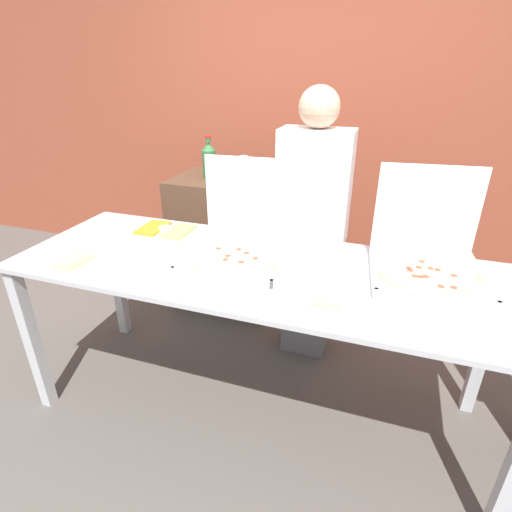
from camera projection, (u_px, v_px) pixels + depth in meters
ground_plane at (256, 405)px, 2.25m from camera, size 16.00×16.00×0.00m
brick_wall_behind at (327, 112)px, 3.09m from camera, size 10.00×0.06×2.80m
buffet_table at (256, 285)px, 1.91m from camera, size 2.33×0.81×0.88m
pizza_box_far_right at (240, 243)px, 1.90m from camera, size 0.48×0.50×0.45m
pizza_box_near_right at (426, 259)px, 1.75m from camera, size 0.50×0.52×0.45m
paper_plate_front_left at (329, 298)px, 1.59m from camera, size 0.25×0.25×0.03m
paper_plate_front_right at (73, 262)px, 1.88m from camera, size 0.24×0.24×0.03m
veggie_tray at (166, 233)px, 2.18m from camera, size 0.35×0.25×0.05m
sideboard_podium at (228, 243)px, 3.04m from camera, size 0.76×0.53×1.00m
soda_bottle at (209, 160)px, 2.78m from camera, size 0.10×0.10×0.29m
soda_can_silver at (244, 164)px, 2.96m from camera, size 0.07×0.07×0.12m
soda_can_colored at (223, 175)px, 2.66m from camera, size 0.07×0.07×0.12m
person_guest_cap at (312, 228)px, 2.35m from camera, size 0.40×0.22×1.64m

